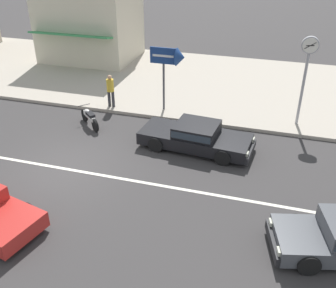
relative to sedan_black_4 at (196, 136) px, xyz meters
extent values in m
plane|color=#383535|center=(-4.22, -2.83, -0.53)|extent=(160.00, 160.00, 0.00)
cube|color=silver|center=(-4.22, -2.83, -0.53)|extent=(50.40, 0.14, 0.01)
cube|color=#ADA393|center=(-4.22, 7.07, -0.46)|extent=(68.00, 10.00, 0.15)
cylinder|color=black|center=(-3.80, -5.67, -0.23)|extent=(0.63, 0.35, 0.60)
cube|color=black|center=(3.24, -4.86, -0.23)|extent=(0.50, 1.53, 0.28)
cube|color=white|center=(3.40, -5.39, -0.02)|extent=(0.14, 0.25, 0.14)
cube|color=white|center=(3.13, -4.32, -0.02)|extent=(0.14, 0.25, 0.14)
cylinder|color=black|center=(4.16, -5.41, -0.23)|extent=(0.64, 0.36, 0.60)
cylinder|color=black|center=(3.79, -3.95, -0.23)|extent=(0.64, 0.36, 0.60)
cube|color=black|center=(-0.04, 0.00, -0.13)|extent=(4.42, 2.03, 0.48)
cube|color=black|center=(0.01, 0.00, 0.32)|extent=(1.73, 1.63, 0.42)
cube|color=#28333D|center=(0.01, 0.00, 0.32)|extent=(1.67, 1.66, 0.27)
cube|color=black|center=(2.15, -0.18, -0.23)|extent=(0.26, 1.64, 0.28)
cube|color=white|center=(2.17, 0.40, -0.02)|extent=(0.10, 0.25, 0.14)
cube|color=white|center=(2.07, -0.76, -0.02)|extent=(0.10, 0.25, 0.14)
cylinder|color=black|center=(1.35, 0.68, -0.23)|extent=(0.62, 0.27, 0.60)
cylinder|color=black|center=(1.22, -0.90, -0.23)|extent=(0.62, 0.27, 0.60)
cylinder|color=black|center=(-1.30, 0.91, -0.23)|extent=(0.62, 0.27, 0.60)
cylinder|color=black|center=(-1.43, -0.67, -0.23)|extent=(0.62, 0.27, 0.60)
cylinder|color=black|center=(-5.34, 0.98, -0.25)|extent=(0.49, 0.45, 0.56)
cylinder|color=black|center=(-4.43, 0.17, -0.25)|extent=(0.49, 0.45, 0.56)
cube|color=silver|center=(-4.88, 0.58, -0.05)|extent=(0.87, 0.79, 0.18)
cube|color=black|center=(-4.77, 0.48, 0.09)|extent=(0.57, 0.54, 0.12)
ellipsoid|color=silver|center=(-5.04, 0.72, 0.07)|extent=(0.46, 0.44, 0.22)
cylinder|color=#232326|center=(-5.32, 0.96, 0.25)|extent=(0.39, 0.44, 0.03)
cylinder|color=#9E9EA3|center=(3.78, 3.09, 1.17)|extent=(0.12, 0.12, 3.11)
cylinder|color=#9E9EA3|center=(3.78, 3.09, 3.07)|extent=(0.68, 0.18, 0.68)
cylinder|color=white|center=(3.78, 2.99, 3.07)|extent=(0.60, 0.02, 0.60)
cylinder|color=white|center=(3.78, 3.18, 3.07)|extent=(0.60, 0.02, 0.60)
cube|color=black|center=(3.78, 2.98, 3.07)|extent=(0.31, 0.01, 0.06)
cube|color=black|center=(3.78, 2.98, 3.07)|extent=(0.41, 0.01, 0.29)
cylinder|color=#4C4C51|center=(-2.22, 2.91, 0.72)|extent=(0.10, 0.10, 2.21)
cube|color=navy|center=(-2.22, 2.87, 2.18)|extent=(1.21, 0.06, 0.72)
cone|color=navy|center=(-1.43, 2.87, 2.18)|extent=(0.36, 0.79, 0.79)
cube|color=white|center=(-2.22, 2.84, 2.18)|extent=(0.97, 0.01, 0.10)
cylinder|color=#333338|center=(-4.79, 2.49, 0.00)|extent=(0.14, 0.14, 0.77)
cylinder|color=#333338|center=(-4.59, 2.49, 0.00)|extent=(0.14, 0.14, 0.77)
cylinder|color=gold|center=(-4.69, 2.49, 0.68)|extent=(0.34, 0.34, 0.58)
sphere|color=tan|center=(-4.69, 2.49, 1.07)|extent=(0.21, 0.21, 0.21)
cube|color=beige|center=(-9.02, 9.38, 2.04)|extent=(5.55, 4.40, 4.85)
cube|color=#33844C|center=(-9.02, 6.84, 1.67)|extent=(5.00, 0.90, 0.28)
camera|label=1|loc=(2.80, -13.23, 7.26)|focal=42.00mm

